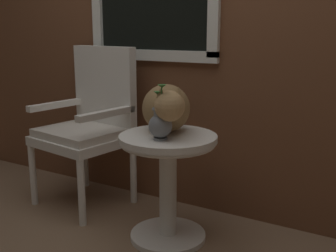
% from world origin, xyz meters
% --- Properties ---
extents(ground_plane, '(6.00, 6.00, 0.00)m').
position_xyz_m(ground_plane, '(0.00, 0.00, 0.00)').
color(ground_plane, '#7F6047').
extents(back_wall, '(4.00, 0.07, 2.60)m').
position_xyz_m(back_wall, '(-0.01, 0.69, 1.31)').
color(back_wall, brown).
rests_on(back_wall, ground_plane).
extents(wicker_side_table, '(0.53, 0.53, 0.60)m').
position_xyz_m(wicker_side_table, '(0.17, 0.20, 0.41)').
color(wicker_side_table, silver).
rests_on(wicker_side_table, ground_plane).
extents(wicker_chair, '(0.61, 0.56, 1.05)m').
position_xyz_m(wicker_chair, '(-0.57, 0.41, 0.57)').
color(wicker_chair, silver).
rests_on(wicker_chair, ground_plane).
extents(cat, '(0.42, 0.52, 0.28)m').
position_xyz_m(cat, '(0.13, 0.25, 0.74)').
color(cat, olive).
rests_on(cat, wicker_side_table).
extents(pewter_vase_with_ivy, '(0.12, 0.12, 0.29)m').
position_xyz_m(pewter_vase_with_ivy, '(0.18, 0.10, 0.69)').
color(pewter_vase_with_ivy, slate).
rests_on(pewter_vase_with_ivy, wicker_side_table).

